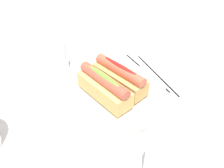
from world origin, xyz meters
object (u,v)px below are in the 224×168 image
object	(u,v)px
water_glass	(55,57)
napkin_box	(182,157)
hotdog_back	(104,87)
hotdog_front	(120,76)
chopstick_near	(146,71)
serving_bowl	(112,95)
chopstick_far	(157,74)

from	to	relation	value
water_glass	napkin_box	bearing A→B (deg)	174.05
hotdog_back	water_glass	bearing A→B (deg)	-1.62
hotdog_front	hotdog_back	distance (m)	0.06
chopstick_near	serving_bowl	bearing A→B (deg)	112.44
chopstick_far	chopstick_near	bearing A→B (deg)	42.22
chopstick_near	chopstick_far	size ratio (longest dim) A/B	1.00
serving_bowl	napkin_box	bearing A→B (deg)	163.69
water_glass	chopstick_far	xyz separation A→B (m)	(-0.23, -0.20, -0.04)
chopstick_near	chopstick_far	world-z (taller)	same
chopstick_near	chopstick_far	distance (m)	0.03
napkin_box	chopstick_near	xyz separation A→B (m)	(0.25, -0.23, -0.07)
hotdog_front	water_glass	distance (m)	0.23
hotdog_back	napkin_box	bearing A→B (deg)	169.99
water_glass	napkin_box	xyz separation A→B (m)	(-0.46, 0.05, 0.03)
hotdog_front	napkin_box	bearing A→B (deg)	157.84
hotdog_front	water_glass	world-z (taller)	hotdog_front
hotdog_front	water_glass	size ratio (longest dim) A/B	1.68
hotdog_front	napkin_box	size ratio (longest dim) A/B	1.01
napkin_box	chopstick_far	xyz separation A→B (m)	(0.22, -0.24, -0.07)
water_glass	hotdog_back	bearing A→B (deg)	178.38
serving_bowl	chopstick_far	xyz separation A→B (m)	(-0.01, -0.18, -0.02)
hotdog_back	chopstick_far	world-z (taller)	hotdog_back
serving_bowl	chopstick_near	xyz separation A→B (m)	(0.02, -0.16, -0.02)
serving_bowl	hotdog_back	size ratio (longest dim) A/B	1.80
water_glass	chopstick_near	world-z (taller)	water_glass
serving_bowl	napkin_box	world-z (taller)	napkin_box
hotdog_front	chopstick_far	size ratio (longest dim) A/B	0.69
napkin_box	chopstick_near	world-z (taller)	napkin_box
hotdog_front	chopstick_near	size ratio (longest dim) A/B	0.69
hotdog_back	serving_bowl	bearing A→B (deg)	-87.27
chopstick_far	hotdog_back	bearing A→B (deg)	107.96
hotdog_front	chopstick_near	xyz separation A→B (m)	(0.02, -0.14, -0.06)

